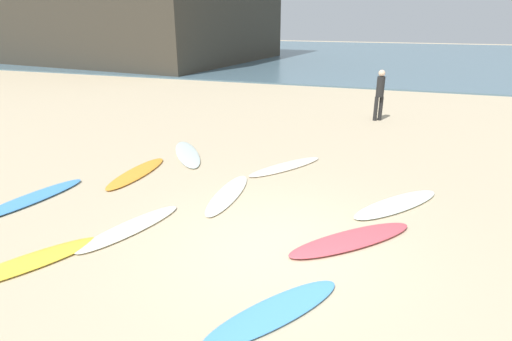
# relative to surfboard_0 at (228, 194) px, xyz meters

# --- Properties ---
(ground_plane) EXTENTS (120.00, 120.00, 0.00)m
(ground_plane) POSITION_rel_surfboard_0_xyz_m (1.53, -1.72, -0.03)
(ground_plane) COLOR #C6B28E
(ocean_water) EXTENTS (120.00, 40.00, 0.08)m
(ocean_water) POSITION_rel_surfboard_0_xyz_m (1.53, 35.02, 0.01)
(ocean_water) COLOR slate
(ocean_water) RESTS_ON ground_plane
(surfboard_0) EXTENTS (0.61, 2.28, 0.06)m
(surfboard_0) POSITION_rel_surfboard_0_xyz_m (0.00, 0.00, 0.00)
(surfboard_0) COLOR silver
(surfboard_0) RESTS_ON ground_plane
(surfboard_1) EXTENTS (1.68, 2.07, 0.07)m
(surfboard_1) POSITION_rel_surfboard_0_xyz_m (2.00, -3.29, 0.00)
(surfboard_1) COLOR #4B9AE4
(surfboard_1) RESTS_ON ground_plane
(surfboard_2) EXTENTS (1.55, 2.23, 0.07)m
(surfboard_2) POSITION_rel_surfboard_0_xyz_m (-1.94, -3.42, 0.00)
(surfboard_2) COLOR yellow
(surfboard_2) RESTS_ON ground_plane
(surfboard_3) EXTENTS (1.92, 2.24, 0.08)m
(surfboard_3) POSITION_rel_surfboard_0_xyz_m (3.45, 0.62, 0.01)
(surfboard_3) COLOR white
(surfboard_3) RESTS_ON ground_plane
(surfboard_4) EXTENTS (2.17, 2.15, 0.09)m
(surfboard_4) POSITION_rel_surfboard_0_xyz_m (2.74, -1.12, 0.01)
(surfboard_4) COLOR #D14E58
(surfboard_4) RESTS_ON ground_plane
(surfboard_5) EXTENTS (1.15, 2.25, 0.07)m
(surfboard_5) POSITION_rel_surfboard_0_xyz_m (-1.10, -1.94, 0.00)
(surfboard_5) COLOR silver
(surfboard_5) RESTS_ON ground_plane
(surfboard_6) EXTENTS (0.59, 2.30, 0.08)m
(surfboard_6) POSITION_rel_surfboard_0_xyz_m (-2.59, 0.46, 0.01)
(surfboard_6) COLOR orange
(surfboard_6) RESTS_ON ground_plane
(surfboard_7) EXTENTS (1.90, 2.34, 0.08)m
(surfboard_7) POSITION_rel_surfboard_0_xyz_m (-2.10, 2.19, 0.01)
(surfboard_7) COLOR silver
(surfboard_7) RESTS_ON ground_plane
(surfboard_8) EXTENTS (1.71, 2.23, 0.06)m
(surfboard_8) POSITION_rel_surfboard_0_xyz_m (0.73, 2.09, -0.00)
(surfboard_8) COLOR #EDDFC7
(surfboard_8) RESTS_ON ground_plane
(surfboard_9) EXTENTS (0.98, 2.58, 0.09)m
(surfboard_9) POSITION_rel_surfboard_0_xyz_m (-3.81, -1.58, 0.01)
(surfboard_9) COLOR #4793E5
(surfboard_9) RESTS_ON ground_plane
(beachgoer_near) EXTENTS (0.39, 0.39, 1.83)m
(beachgoer_near) POSITION_rel_surfboard_0_xyz_m (2.64, 8.08, 1.00)
(beachgoer_near) COLOR black
(beachgoer_near) RESTS_ON ground_plane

